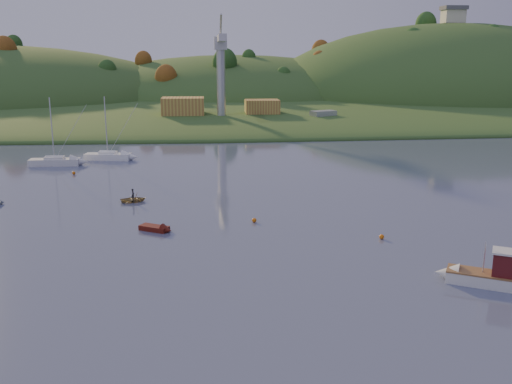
{
  "coord_description": "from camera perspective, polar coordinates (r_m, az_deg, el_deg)",
  "views": [
    {
      "loc": [
        -2.43,
        -28.87,
        18.24
      ],
      "look_at": [
        3.15,
        32.93,
        3.21
      ],
      "focal_mm": 40.0,
      "sensor_mm": 36.0,
      "label": 1
    }
  ],
  "objects": [
    {
      "name": "red_tender",
      "position": [
        61.14,
        -9.58,
        -3.67
      ],
      "size": [
        3.88,
        3.0,
        1.28
      ],
      "rotation": [
        0.0,
        0.0,
        -0.53
      ],
      "color": "#50120B",
      "rests_on": "ground"
    },
    {
      "name": "hilltop_house",
      "position": [
        244.62,
        19.14,
        16.46
      ],
      "size": [
        9.0,
        7.0,
        6.45
      ],
      "color": "beige",
      "rests_on": "hill_right"
    },
    {
      "name": "buoy_0",
      "position": [
        59.24,
        12.45,
        -4.39
      ],
      "size": [
        0.5,
        0.5,
        0.5
      ],
      "primitive_type": "sphere",
      "color": "orange",
      "rests_on": "ground"
    },
    {
      "name": "hill_center",
      "position": [
        239.88,
        -2.2,
        9.25
      ],
      "size": [
        140.0,
        120.0,
        36.0
      ],
      "primitive_type": "ellipsoid",
      "color": "#315020",
      "rests_on": "ground"
    },
    {
      "name": "sailboat_near",
      "position": [
        101.75,
        -19.5,
        2.93
      ],
      "size": [
        8.17,
        2.46,
        11.34
      ],
      "rotation": [
        0.0,
        0.0,
        0.0
      ],
      "color": "silver",
      "rests_on": "ground"
    },
    {
      "name": "paddler",
      "position": [
        73.77,
        -12.19,
        -0.42
      ],
      "size": [
        0.47,
        0.6,
        1.47
      ],
      "primitive_type": "imported",
      "rotation": [
        0.0,
        0.0,
        1.82
      ],
      "color": "black",
      "rests_on": "ground"
    },
    {
      "name": "buoy_3",
      "position": [
        93.03,
        -17.76,
        1.82
      ],
      "size": [
        0.5,
        0.5,
        0.5
      ],
      "primitive_type": "sphere",
      "color": "orange",
      "rests_on": "ground"
    },
    {
      "name": "fishing_boat",
      "position": [
        50.13,
        21.23,
        -7.57
      ],
      "size": [
        6.66,
        4.9,
        4.15
      ],
      "rotation": [
        0.0,
        0.0,
        2.64
      ],
      "color": "silver",
      "rests_on": "ground"
    },
    {
      "name": "shed_west",
      "position": [
        152.56,
        -7.31,
        8.46
      ],
      "size": [
        11.0,
        8.0,
        4.8
      ],
      "primitive_type": "cube",
      "color": "#A06635",
      "rests_on": "wharf"
    },
    {
      "name": "hill_right",
      "position": [
        244.83,
        18.53,
        8.66
      ],
      "size": [
        150.0,
        130.0,
        60.0
      ],
      "primitive_type": "ellipsoid",
      "color": "#315020",
      "rests_on": "ground"
    },
    {
      "name": "dock_crane",
      "position": [
        147.33,
        -3.53,
        13.18
      ],
      "size": [
        3.2,
        28.0,
        20.3
      ],
      "color": "#B7B7BC",
      "rests_on": "wharf"
    },
    {
      "name": "hillside_trees",
      "position": [
        214.66,
        -4.54,
        8.71
      ],
      "size": [
        280.0,
        50.0,
        32.0
      ],
      "primitive_type": null,
      "color": "#1C4D1B",
      "rests_on": "ground"
    },
    {
      "name": "ground",
      "position": [
        34.23,
        -0.31,
        -18.58
      ],
      "size": [
        500.0,
        500.0,
        0.0
      ],
      "primitive_type": "plane",
      "color": "#38425C",
      "rests_on": "ground"
    },
    {
      "name": "wharf",
      "position": [
        152.01,
        -2.34,
        7.18
      ],
      "size": [
        42.0,
        16.0,
        2.4
      ],
      "primitive_type": "cube",
      "color": "slate",
      "rests_on": "ground"
    },
    {
      "name": "work_vessel",
      "position": [
        151.02,
        6.72,
        7.13
      ],
      "size": [
        16.12,
        11.34,
        3.92
      ],
      "rotation": [
        0.0,
        0.0,
        0.43
      ],
      "color": "slate",
      "rests_on": "ground"
    },
    {
      "name": "sailboat_far",
      "position": [
        104.5,
        -14.6,
        3.53
      ],
      "size": [
        8.28,
        3.58,
        11.11
      ],
      "rotation": [
        0.0,
        0.0,
        -0.15
      ],
      "color": "white",
      "rests_on": "ground"
    },
    {
      "name": "far_shore",
      "position": [
        259.52,
        -4.67,
        9.55
      ],
      "size": [
        620.0,
        220.0,
        1.5
      ],
      "primitive_type": "cube",
      "color": "#315020",
      "rests_on": "ground"
    },
    {
      "name": "shed_east",
      "position": [
        154.27,
        0.61,
        8.48
      ],
      "size": [
        9.0,
        7.0,
        4.0
      ],
      "primitive_type": "cube",
      "color": "#A06635",
      "rests_on": "wharf"
    },
    {
      "name": "buoy_1",
      "position": [
        63.51,
        -0.18,
        -2.84
      ],
      "size": [
        0.5,
        0.5,
        0.5
      ],
      "primitive_type": "sphere",
      "color": "orange",
      "rests_on": "ground"
    },
    {
      "name": "canoe",
      "position": [
        73.86,
        -12.17,
        -0.73
      ],
      "size": [
        3.63,
        2.98,
        0.66
      ],
      "primitive_type": "imported",
      "rotation": [
        0.0,
        0.0,
        1.82
      ],
      "color": "#9D8856",
      "rests_on": "ground"
    },
    {
      "name": "shore_slope",
      "position": [
        194.74,
        -4.47,
        8.21
      ],
      "size": [
        640.0,
        150.0,
        7.0
      ],
      "primitive_type": "ellipsoid",
      "color": "#315020",
      "rests_on": "ground"
    }
  ]
}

